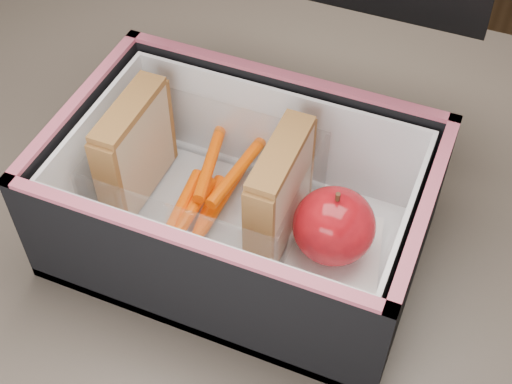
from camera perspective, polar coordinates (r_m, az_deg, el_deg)
kitchen_table at (r=0.74m, az=4.95°, el=-8.61°), size 1.20×0.80×0.75m
lunch_bag at (r=0.62m, az=-1.00°, el=0.24°), size 0.32×0.34×0.28m
plastic_tub at (r=0.65m, az=-3.99°, el=0.72°), size 0.19×0.13×0.08m
sandwich_left at (r=0.66m, az=-9.64°, el=3.43°), size 0.03×0.09×0.10m
sandwich_right at (r=0.61m, az=1.92°, el=-0.05°), size 0.03×0.10×0.11m
carrot_sticks at (r=0.66m, az=-3.80°, el=-0.37°), size 0.05×0.15×0.03m
paper_napkin at (r=0.64m, az=6.22°, el=-4.65°), size 0.10×0.10×0.01m
red_apple at (r=0.61m, az=6.26°, el=-2.71°), size 0.09×0.09×0.08m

